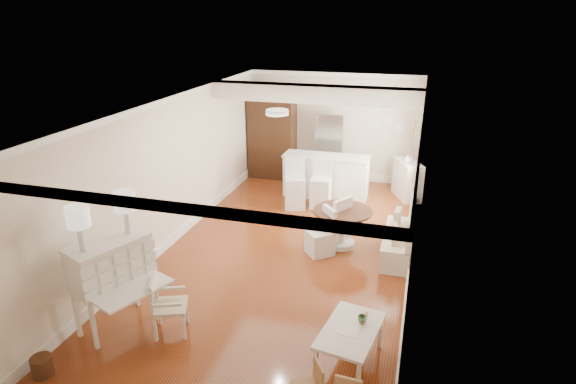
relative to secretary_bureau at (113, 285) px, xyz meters
The scene contains 18 objects.
room 3.80m from the secretary_bureau, 60.87° to the left, with size 9.00×9.04×2.82m.
secretary_bureau is the anchor object (origin of this frame).
gustavian_armchair 0.85m from the secretary_bureau, ahead, with size 0.49×0.49×0.86m, color white.
wicker_basket 1.30m from the secretary_bureau, 105.46° to the right, with size 0.26×0.26×0.26m, color #4D2C18.
kids_table 3.35m from the secretary_bureau, ahead, with size 0.64×1.07×0.54m, color white.
kids_chair_b 3.38m from the secretary_bureau, ahead, with size 0.27×0.27×0.57m, color #B67852.
banquette 4.95m from the secretary_bureau, 41.77° to the left, with size 0.52×1.60×0.98m, color silver.
dining_table 4.28m from the secretary_bureau, 51.73° to the left, with size 1.11×1.11×0.75m, color #462416.
slip_chair_near 3.74m from the secretary_bureau, 51.91° to the left, with size 0.42×0.44×0.90m, color white.
slip_chair_far 4.27m from the secretary_bureau, 54.68° to the left, with size 0.46×0.48×0.97m, color white.
breakfast_counter 6.17m from the secretary_bureau, 73.02° to the left, with size 2.05×0.65×1.03m, color white.
bar_stool_left 5.16m from the secretary_bureau, 75.77° to the left, with size 0.45×0.45×1.13m, color silver.
bar_stool_right 5.50m from the secretary_bureau, 70.61° to the left, with size 0.44×0.44×1.10m, color white.
pantry_cabinet 6.99m from the secretary_bureau, 89.18° to the left, with size 1.20×0.60×2.30m, color #381E11.
fridge 7.23m from the secretary_bureau, 73.94° to the left, with size 0.75×0.65×1.80m, color silver.
sideboard 7.35m from the secretary_bureau, 59.76° to the left, with size 0.42×0.95×0.90m, color white.
pencil_cup 3.45m from the secretary_bureau, ahead, with size 0.11×0.11×0.09m, color #598E53.
branch_vase 7.30m from the secretary_bureau, 59.84° to the left, with size 0.18×0.18×0.18m, color silver.
Camera 1 is at (2.25, -7.71, 4.25)m, focal length 30.00 mm.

